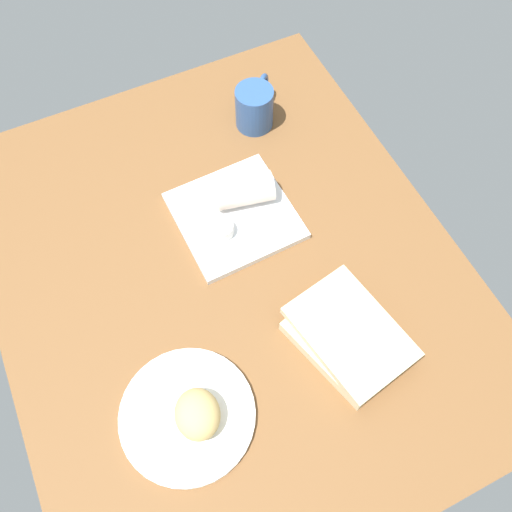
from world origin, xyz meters
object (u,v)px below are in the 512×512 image
(book_stack, at_px, (348,337))
(coffee_mug, at_px, (255,106))
(sauce_cup, at_px, (222,229))
(square_plate, at_px, (235,216))
(scone_pastry, at_px, (197,414))
(round_plate, at_px, (187,415))
(breakfast_wrap, at_px, (244,190))

(book_stack, xyz_separation_m, coffee_mug, (0.56, -0.08, 0.03))
(sauce_cup, bearing_deg, coffee_mug, -37.56)
(square_plate, relative_size, coffee_mug, 1.99)
(scone_pastry, distance_m, book_stack, 0.30)
(round_plate, xyz_separation_m, scone_pastry, (-0.01, -0.02, 0.04))
(round_plate, relative_size, square_plate, 1.02)
(scone_pastry, xyz_separation_m, coffee_mug, (0.57, -0.38, 0.01))
(book_stack, relative_size, coffee_mug, 2.09)
(round_plate, height_order, scone_pastry, scone_pastry)
(breakfast_wrap, distance_m, coffee_mug, 0.23)
(round_plate, relative_size, scone_pastry, 2.67)
(scone_pastry, bearing_deg, sauce_cup, -29.89)
(round_plate, xyz_separation_m, coffee_mug, (0.56, -0.40, 0.04))
(square_plate, relative_size, breakfast_wrap, 1.94)
(breakfast_wrap, height_order, coffee_mug, coffee_mug)
(sauce_cup, distance_m, book_stack, 0.33)
(round_plate, bearing_deg, sauce_cup, -33.32)
(square_plate, height_order, coffee_mug, coffee_mug)
(scone_pastry, xyz_separation_m, square_plate, (0.35, -0.23, -0.04))
(coffee_mug, bearing_deg, book_stack, 172.19)
(square_plate, xyz_separation_m, sauce_cup, (-0.03, 0.04, 0.02))
(coffee_mug, bearing_deg, sauce_cup, 142.44)
(square_plate, bearing_deg, book_stack, -167.49)
(breakfast_wrap, bearing_deg, square_plate, -41.66)
(coffee_mug, bearing_deg, breakfast_wrap, 149.01)
(sauce_cup, bearing_deg, scone_pastry, 150.11)
(round_plate, relative_size, sauce_cup, 4.97)
(scone_pastry, distance_m, sauce_cup, 0.37)
(sauce_cup, bearing_deg, breakfast_wrap, -53.66)
(sauce_cup, height_order, breakfast_wrap, breakfast_wrap)
(breakfast_wrap, xyz_separation_m, coffee_mug, (0.20, -0.12, 0.00))
(breakfast_wrap, bearing_deg, scone_pastry, -22.65)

